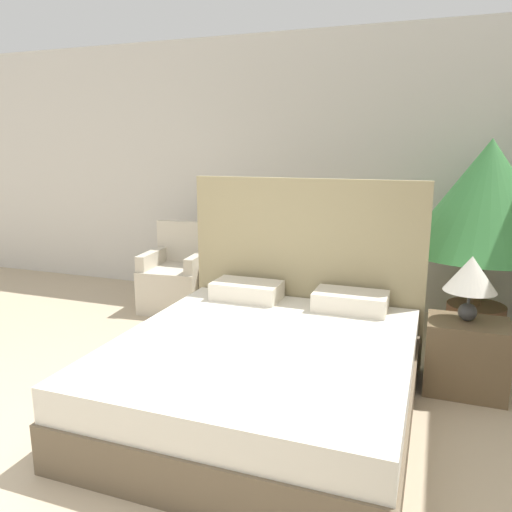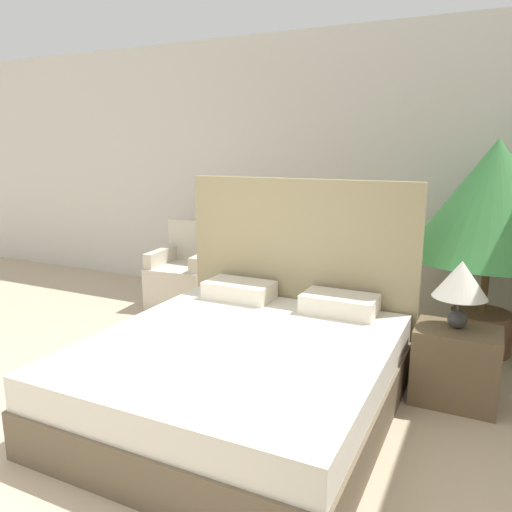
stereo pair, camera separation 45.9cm
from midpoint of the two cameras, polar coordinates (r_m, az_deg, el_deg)
The scene contains 9 objects.
ground_plane at distance 3.00m, azimuth -24.55°, elevation -23.77°, with size 16.00×16.00×0.00m, color tan.
wall_back at distance 5.60m, azimuth 1.09°, elevation 9.69°, with size 10.00×0.06×2.90m.
bed at distance 3.39m, azimuth -2.64°, elevation -12.41°, with size 1.90×2.09×1.47m.
armchair_near_window_left at distance 5.46m, azimuth -11.49°, elevation -2.97°, with size 0.69×0.70×0.91m.
armchair_near_window_right at distance 5.04m, azimuth -2.04°, elevation -4.03°, with size 0.64×0.65×0.91m.
potted_palm at distance 4.56m, azimuth 22.29°, elevation 5.60°, with size 1.33×1.33×1.78m.
nightstand at distance 3.80m, azimuth 19.68°, elevation -10.84°, with size 0.55×0.40×0.52m.
table_lamp at distance 3.63m, azimuth 20.10°, elevation -2.23°, with size 0.35×0.35×0.46m.
side_table at distance 5.26m, azimuth -6.82°, elevation -3.84°, with size 0.39×0.39×0.50m.
Camera 1 is at (1.60, -1.74, 1.72)m, focal length 35.00 mm.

